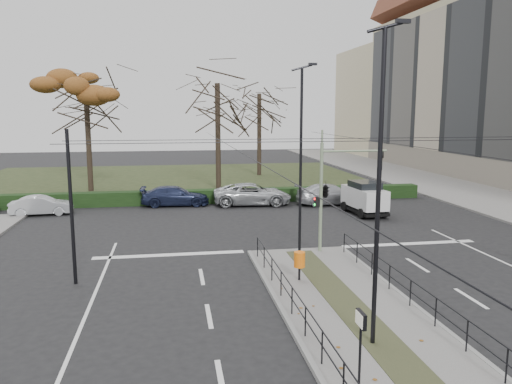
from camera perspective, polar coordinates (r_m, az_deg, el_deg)
ground at (r=19.62m, az=8.22°, el=-10.69°), size 140.00×140.00×0.00m
median_island at (r=17.40m, az=10.79°, el=-13.16°), size 4.40×15.00×0.14m
sidewalk_east at (r=46.60m, az=21.20°, el=0.43°), size 8.00×90.00×0.14m
park at (r=49.99m, az=-9.77°, el=1.45°), size 38.00×26.00×0.10m
hedge at (r=36.67m, az=-9.81°, el=-0.61°), size 38.00×1.00×1.00m
median_railing at (r=16.99m, az=11.00°, el=-10.45°), size 4.14×13.24×0.92m
catenary at (r=20.27m, az=7.05°, el=-0.02°), size 20.00×34.00×6.00m
traffic_light at (r=23.36m, az=8.14°, el=0.38°), size 3.46×1.97×5.09m
litter_bin at (r=19.61m, az=4.99°, el=-7.75°), size 0.44×0.44×1.12m
info_panel at (r=12.33m, az=11.88°, el=-14.98°), size 0.11×0.49×1.89m
streetlamp_median_near at (r=13.84m, az=13.92°, el=0.62°), size 0.74×0.15×8.85m
streetlamp_median_far at (r=22.13m, az=5.18°, el=3.58°), size 0.72×0.15×8.57m
parked_car_second at (r=35.19m, az=-23.31°, el=-1.42°), size 3.96×1.69×1.27m
parked_car_third at (r=36.04m, az=-9.22°, el=-0.44°), size 4.88×2.13×1.40m
parked_car_fourth at (r=35.86m, az=-0.40°, el=-0.24°), size 5.80×3.07×1.55m
white_van at (r=33.23m, az=12.28°, el=-0.58°), size 2.09×4.03×2.16m
rust_tree at (r=43.56m, az=-18.91°, el=11.48°), size 8.10×8.10×11.42m
bare_tree_center at (r=52.00m, az=0.38°, el=10.51°), size 6.66×6.66×11.14m
bare_tree_near at (r=42.47m, az=-4.43°, el=11.42°), size 6.99×6.99×11.81m
parked_car_fifth at (r=36.45m, az=8.56°, el=-0.26°), size 5.17×2.33×1.47m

